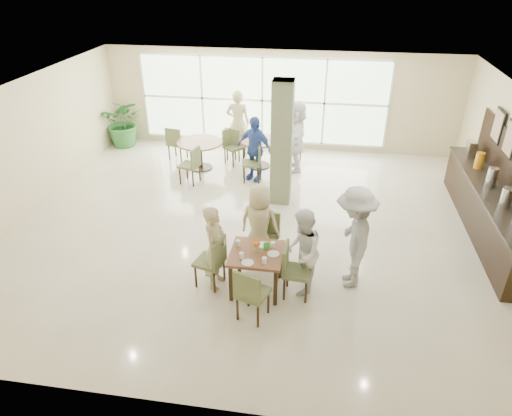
# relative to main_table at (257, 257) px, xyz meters

# --- Properties ---
(ground) EXTENTS (10.00, 10.00, 0.00)m
(ground) POSITION_rel_main_table_xyz_m (-0.34, 2.06, -0.65)
(ground) COLOR beige
(ground) RESTS_ON ground
(room_shell) EXTENTS (10.00, 10.00, 10.00)m
(room_shell) POSITION_rel_main_table_xyz_m (-0.34, 2.06, 1.06)
(room_shell) COLOR white
(room_shell) RESTS_ON ground
(window_bank) EXTENTS (7.00, 0.04, 7.00)m
(window_bank) POSITION_rel_main_table_xyz_m (-0.84, 6.52, 0.75)
(window_bank) COLOR silver
(window_bank) RESTS_ON ground
(column) EXTENTS (0.45, 0.45, 2.80)m
(column) POSITION_rel_main_table_xyz_m (0.06, 3.26, 0.75)
(column) COLOR #637350
(column) RESTS_ON ground
(main_table) EXTENTS (0.87, 0.87, 0.75)m
(main_table) POSITION_rel_main_table_xyz_m (0.00, 0.00, 0.00)
(main_table) COLOR brown
(main_table) RESTS_ON ground
(round_table_left) EXTENTS (1.19, 1.19, 0.75)m
(round_table_left) POSITION_rel_main_table_xyz_m (-2.24, 4.76, -0.05)
(round_table_left) COLOR brown
(round_table_left) RESTS_ON ground
(round_table_right) EXTENTS (1.04, 1.04, 0.75)m
(round_table_right) POSITION_rel_main_table_xyz_m (-0.73, 5.13, -0.09)
(round_table_right) COLOR brown
(round_table_right) RESTS_ON ground
(chairs_main_table) EXTENTS (2.01, 2.06, 0.95)m
(chairs_main_table) POSITION_rel_main_table_xyz_m (-0.01, 0.02, -0.17)
(chairs_main_table) COLOR #4F5931
(chairs_main_table) RESTS_ON ground
(chairs_table_left) EXTENTS (2.19, 1.95, 0.95)m
(chairs_table_left) POSITION_rel_main_table_xyz_m (-2.24, 4.77, -0.17)
(chairs_table_left) COLOR #4F5931
(chairs_table_left) RESTS_ON ground
(chairs_table_right) EXTENTS (2.13, 1.93, 0.95)m
(chairs_table_right) POSITION_rel_main_table_xyz_m (-0.70, 5.09, -0.17)
(chairs_table_right) COLOR #4F5931
(chairs_table_right) RESTS_ON ground
(tabletop_clutter) EXTENTS (0.76, 0.74, 0.21)m
(tabletop_clutter) POSITION_rel_main_table_xyz_m (0.02, -0.02, 0.16)
(tabletop_clutter) COLOR white
(tabletop_clutter) RESTS_ON main_table
(buffet_counter) EXTENTS (0.64, 4.70, 1.95)m
(buffet_counter) POSITION_rel_main_table_xyz_m (4.36, 2.56, -0.09)
(buffet_counter) COLOR black
(buffet_counter) RESTS_ON ground
(framed_art_a) EXTENTS (0.05, 0.55, 0.70)m
(framed_art_a) POSITION_rel_main_table_xyz_m (4.60, 3.06, 1.20)
(framed_art_a) COLOR black
(framed_art_a) RESTS_ON ground
(framed_art_b) EXTENTS (0.05, 0.55, 0.70)m
(framed_art_b) POSITION_rel_main_table_xyz_m (4.60, 3.86, 1.20)
(framed_art_b) COLOR black
(framed_art_b) RESTS_ON ground
(potted_plant) EXTENTS (1.46, 1.46, 1.43)m
(potted_plant) POSITION_rel_main_table_xyz_m (-4.87, 6.04, 0.07)
(potted_plant) COLOR #2D7231
(potted_plant) RESTS_ON ground
(teen_left) EXTENTS (0.43, 0.60, 1.52)m
(teen_left) POSITION_rel_main_table_xyz_m (-0.70, 0.02, 0.12)
(teen_left) COLOR tan
(teen_left) RESTS_ON ground
(teen_far) EXTENTS (0.82, 0.56, 1.54)m
(teen_far) POSITION_rel_main_table_xyz_m (-0.08, 0.87, 0.12)
(teen_far) COLOR tan
(teen_far) RESTS_ON ground
(teen_right) EXTENTS (0.60, 0.76, 1.53)m
(teen_right) POSITION_rel_main_table_xyz_m (0.74, 0.10, 0.12)
(teen_right) COLOR white
(teen_right) RESTS_ON ground
(teen_standing) EXTENTS (0.76, 1.23, 1.84)m
(teen_standing) POSITION_rel_main_table_xyz_m (1.57, 0.41, 0.28)
(teen_standing) COLOR gray
(teen_standing) RESTS_ON ground
(adult_a) EXTENTS (1.10, 0.89, 1.64)m
(adult_a) POSITION_rel_main_table_xyz_m (-0.72, 4.33, 0.18)
(adult_a) COLOR #3958AC
(adult_a) RESTS_ON ground
(adult_b) EXTENTS (0.94, 1.79, 1.85)m
(adult_b) POSITION_rel_main_table_xyz_m (0.24, 5.10, 0.28)
(adult_b) COLOR white
(adult_b) RESTS_ON ground
(adult_standing) EXTENTS (0.68, 0.46, 1.83)m
(adult_standing) POSITION_rel_main_table_xyz_m (-1.44, 5.94, 0.27)
(adult_standing) COLOR tan
(adult_standing) RESTS_ON ground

